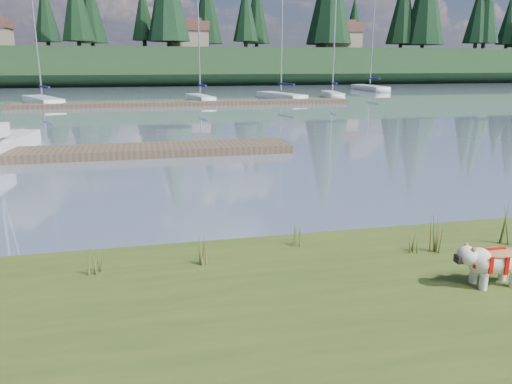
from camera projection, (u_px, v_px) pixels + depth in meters
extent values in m
plane|color=gray|center=(160.00, 106.00, 38.34)|extent=(200.00, 200.00, 0.00)
cube|color=black|center=(149.00, 67.00, 78.28)|extent=(200.00, 20.00, 5.00)
cylinder|color=silver|center=(483.00, 282.00, 6.61)|extent=(0.11, 0.11, 0.22)
cylinder|color=silver|center=(473.00, 275.00, 6.82)|extent=(0.11, 0.11, 0.22)
cylinder|color=silver|center=(503.00, 272.00, 6.90)|extent=(0.11, 0.11, 0.22)
ellipsoid|color=silver|center=(496.00, 261.00, 6.69)|extent=(0.75, 0.40, 0.35)
ellipsoid|color=#9A6A39|center=(497.00, 253.00, 6.66)|extent=(0.53, 0.37, 0.12)
ellipsoid|color=silver|center=(467.00, 255.00, 6.59)|extent=(0.27, 0.28, 0.26)
cube|color=black|center=(459.00, 259.00, 6.58)|extent=(0.08, 0.13, 0.10)
ellipsoid|color=silver|center=(22.00, 138.00, 20.70)|extent=(1.70, 2.02, 0.70)
cube|color=#4C3D2C|center=(68.00, 153.00, 17.63)|extent=(16.00, 2.00, 0.30)
cube|color=#4C3D2C|center=(186.00, 103.00, 38.73)|extent=(26.00, 2.20, 0.30)
cube|color=silver|center=(43.00, 101.00, 39.62)|extent=(4.20, 6.92, 0.70)
ellipsoid|color=silver|center=(32.00, 99.00, 42.29)|extent=(2.13, 2.32, 0.70)
cylinder|color=silver|center=(34.00, 23.00, 38.11)|extent=(0.12, 0.12, 10.74)
cube|color=#171455|center=(44.00, 87.00, 38.59)|extent=(1.29, 2.58, 0.20)
cube|color=silver|center=(200.00, 99.00, 41.83)|extent=(1.97, 5.45, 0.70)
ellipsoid|color=silver|center=(193.00, 97.00, 44.23)|extent=(1.36, 1.61, 0.70)
cylinder|color=silver|center=(199.00, 40.00, 40.62)|extent=(0.12, 0.12, 8.38)
cube|color=#171455|center=(202.00, 85.00, 40.87)|extent=(0.50, 2.13, 0.20)
cube|color=silver|center=(281.00, 97.00, 44.58)|extent=(3.07, 6.85, 0.70)
ellipsoid|color=silver|center=(264.00, 95.00, 47.47)|extent=(1.85, 2.12, 0.70)
cylinder|color=silver|center=(282.00, 30.00, 43.13)|extent=(0.12, 0.12, 10.27)
cube|color=#171455|center=(286.00, 84.00, 43.49)|extent=(0.83, 2.63, 0.20)
cube|color=silver|center=(332.00, 96.00, 46.25)|extent=(2.08, 5.44, 0.70)
ellipsoid|color=silver|center=(327.00, 94.00, 48.82)|extent=(1.39, 1.62, 0.70)
cylinder|color=silver|center=(334.00, 43.00, 45.07)|extent=(0.12, 0.12, 8.19)
cube|color=#171455|center=(334.00, 83.00, 45.25)|extent=(0.55, 2.11, 0.20)
cube|color=silver|center=(370.00, 89.00, 58.56)|extent=(1.98, 7.61, 0.70)
ellipsoid|color=silver|center=(358.00, 87.00, 62.15)|extent=(1.72, 2.12, 0.70)
cylinder|color=silver|center=(373.00, 33.00, 56.99)|extent=(0.12, 0.12, 11.26)
cube|color=#171455|center=(374.00, 79.00, 57.28)|extent=(0.30, 3.01, 0.20)
cone|color=#475B23|center=(200.00, 250.00, 7.40)|extent=(0.03, 0.03, 0.46)
cone|color=brown|center=(208.00, 254.00, 7.36)|extent=(0.03, 0.03, 0.37)
cone|color=#475B23|center=(204.00, 247.00, 7.43)|extent=(0.03, 0.03, 0.51)
cone|color=brown|center=(210.00, 254.00, 7.41)|extent=(0.03, 0.03, 0.32)
cone|color=#475B23|center=(202.00, 253.00, 7.33)|extent=(0.03, 0.03, 0.42)
cone|color=#475B23|center=(292.00, 235.00, 8.17)|extent=(0.03, 0.03, 0.37)
cone|color=brown|center=(300.00, 238.00, 8.14)|extent=(0.03, 0.03, 0.30)
cone|color=#475B23|center=(295.00, 233.00, 8.21)|extent=(0.03, 0.03, 0.41)
cone|color=brown|center=(301.00, 238.00, 8.19)|extent=(0.03, 0.03, 0.26)
cone|color=#475B23|center=(295.00, 237.00, 8.10)|extent=(0.03, 0.03, 0.34)
cone|color=#475B23|center=(431.00, 233.00, 7.86)|extent=(0.03, 0.03, 0.63)
cone|color=brown|center=(440.00, 238.00, 7.84)|extent=(0.03, 0.03, 0.51)
cone|color=#475B23|center=(434.00, 230.00, 7.90)|extent=(0.03, 0.03, 0.69)
cone|color=brown|center=(440.00, 239.00, 7.89)|extent=(0.03, 0.03, 0.44)
cone|color=#475B23|center=(435.00, 237.00, 7.80)|extent=(0.03, 0.03, 0.57)
cone|color=#475B23|center=(91.00, 258.00, 7.13)|extent=(0.03, 0.03, 0.44)
cone|color=brown|center=(99.00, 262.00, 7.10)|extent=(0.03, 0.03, 0.35)
cone|color=#475B23|center=(96.00, 255.00, 7.17)|extent=(0.03, 0.03, 0.49)
cone|color=brown|center=(102.00, 262.00, 7.15)|extent=(0.03, 0.03, 0.31)
cone|color=#475B23|center=(92.00, 261.00, 7.06)|extent=(0.03, 0.03, 0.40)
cone|color=#475B23|center=(407.00, 242.00, 7.89)|extent=(0.03, 0.03, 0.35)
cone|color=brown|center=(416.00, 245.00, 7.85)|extent=(0.03, 0.03, 0.28)
cone|color=#475B23|center=(410.00, 240.00, 7.92)|extent=(0.03, 0.03, 0.38)
cone|color=brown|center=(416.00, 245.00, 7.90)|extent=(0.03, 0.03, 0.24)
cone|color=#475B23|center=(411.00, 245.00, 7.82)|extent=(0.03, 0.03, 0.31)
cone|color=#475B23|center=(507.00, 226.00, 8.23)|extent=(0.03, 0.03, 0.62)
cone|color=#475B23|center=(509.00, 223.00, 8.26)|extent=(0.03, 0.03, 0.68)
cone|color=#475B23|center=(511.00, 229.00, 8.17)|extent=(0.03, 0.03, 0.56)
cube|color=#33281C|center=(232.00, 256.00, 8.50)|extent=(60.00, 0.50, 0.14)
cylinder|color=#382619|center=(79.00, 44.00, 74.34)|extent=(0.60, 0.60, 1.80)
cone|color=black|center=(76.00, 2.00, 72.85)|extent=(4.84, 4.84, 11.00)
cylinder|color=#382619|center=(170.00, 43.00, 71.45)|extent=(0.60, 0.60, 1.80)
cylinder|color=#382619|center=(246.00, 44.00, 77.79)|extent=(0.60, 0.60, 1.80)
cone|color=black|center=(246.00, 11.00, 76.53)|extent=(3.96, 3.96, 9.00)
cylinder|color=#382619|center=(329.00, 45.00, 78.68)|extent=(0.60, 0.60, 1.80)
cylinder|color=#382619|center=(400.00, 46.00, 84.50)|extent=(0.60, 0.60, 1.80)
cone|color=black|center=(403.00, 6.00, 82.90)|extent=(5.28, 5.28, 12.00)
cylinder|color=#382619|center=(483.00, 46.00, 83.50)|extent=(0.60, 0.60, 1.80)
cone|color=black|center=(487.00, 10.00, 82.07)|extent=(4.62, 4.62, 10.50)
cube|color=gray|center=(187.00, 41.00, 76.68)|extent=(6.00, 5.00, 2.80)
cube|color=brown|center=(187.00, 26.00, 76.15)|extent=(6.30, 5.30, 1.40)
cube|color=brown|center=(187.00, 21.00, 75.95)|extent=(4.20, 3.60, 0.70)
cube|color=gray|center=(339.00, 42.00, 79.92)|extent=(6.00, 5.00, 2.80)
cube|color=brown|center=(339.00, 28.00, 79.39)|extent=(6.30, 5.30, 1.40)
cube|color=brown|center=(339.00, 23.00, 79.18)|extent=(4.20, 3.60, 0.70)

